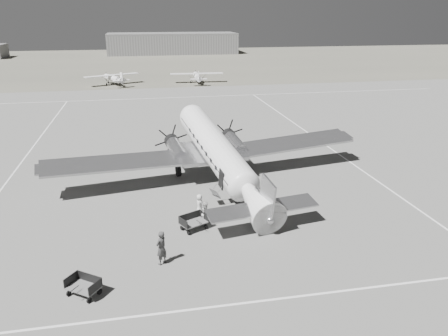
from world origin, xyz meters
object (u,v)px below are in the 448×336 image
(light_plane_left, at_px, (113,79))
(ground_crew, at_px, (161,248))
(ramp_agent, at_px, (206,213))
(baggage_cart_near, at_px, (194,222))
(baggage_cart_far, at_px, (83,287))
(passenger, at_px, (200,205))
(hangar_main, at_px, (172,43))
(dc3_airliner, at_px, (219,155))
(light_plane_right, at_px, (197,78))

(light_plane_left, xyz_separation_m, ground_crew, (5.33, -64.73, -0.11))
(ground_crew, bearing_deg, ramp_agent, -170.67)
(baggage_cart_near, bearing_deg, baggage_cart_far, -163.06)
(ground_crew, relative_size, passenger, 1.33)
(hangar_main, height_order, light_plane_left, hangar_main)
(light_plane_left, xyz_separation_m, ramp_agent, (8.45, -60.51, -0.31))
(dc3_airliner, bearing_deg, ground_crew, -125.58)
(hangar_main, distance_m, ramp_agent, 125.77)
(passenger, bearing_deg, dc3_airliner, -9.23)
(dc3_airliner, distance_m, light_plane_right, 53.84)
(light_plane_left, bearing_deg, light_plane_right, -26.34)
(ground_crew, height_order, passenger, ground_crew)
(light_plane_right, relative_size, ground_crew, 5.23)
(hangar_main, height_order, passenger, hangar_main)
(light_plane_right, bearing_deg, baggage_cart_far, -99.75)
(dc3_airliner, bearing_deg, hangar_main, 77.37)
(baggage_cart_near, bearing_deg, ground_crew, -147.93)
(passenger, bearing_deg, ramp_agent, -157.20)
(light_plane_left, xyz_separation_m, passenger, (8.25, -58.97, -0.36))
(light_plane_right, relative_size, ramp_agent, 6.55)
(baggage_cart_near, distance_m, baggage_cart_far, 8.49)
(light_plane_right, bearing_deg, passenger, -94.90)
(light_plane_left, relative_size, ramp_agent, 6.71)
(baggage_cart_near, distance_m, passenger, 2.22)
(light_plane_right, distance_m, passenger, 59.03)
(ramp_agent, bearing_deg, hangar_main, 16.16)
(hangar_main, relative_size, baggage_cart_near, 23.80)
(light_plane_right, relative_size, baggage_cart_far, 6.22)
(baggage_cart_near, height_order, ground_crew, ground_crew)
(light_plane_left, xyz_separation_m, baggage_cart_far, (1.40, -66.89, -0.63))
(baggage_cart_far, bearing_deg, ground_crew, 64.85)
(ramp_agent, height_order, passenger, ramp_agent)
(light_plane_right, bearing_deg, baggage_cart_near, -95.26)
(baggage_cart_near, relative_size, ramp_agent, 1.11)
(light_plane_left, bearing_deg, passenger, -106.79)
(baggage_cart_far, relative_size, passenger, 1.12)
(hangar_main, bearing_deg, baggage_cart_far, -96.55)
(light_plane_left, distance_m, baggage_cart_near, 61.54)
(baggage_cart_far, xyz_separation_m, ramp_agent, (7.05, 6.38, 0.32))
(ground_crew, distance_m, passenger, 6.47)
(light_plane_right, distance_m, baggage_cart_near, 61.20)
(hangar_main, height_order, light_plane_right, hangar_main)
(light_plane_right, height_order, passenger, light_plane_right)
(light_plane_right, bearing_deg, light_plane_left, -178.99)
(ramp_agent, distance_m, passenger, 1.55)
(light_plane_left, xyz_separation_m, baggage_cart_near, (7.59, -61.07, -0.60))
(light_plane_left, distance_m, ground_crew, 64.95)
(baggage_cart_far, relative_size, ground_crew, 0.84)
(ground_crew, xyz_separation_m, ramp_agent, (3.12, 4.23, -0.20))
(ground_crew, relative_size, ramp_agent, 1.25)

